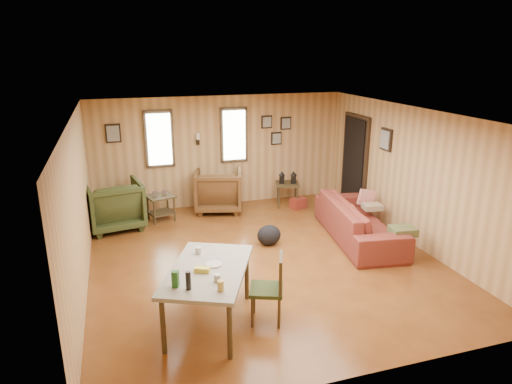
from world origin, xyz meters
The scene contains 11 objects.
room centered at (0.17, 0.27, 1.21)m, with size 5.54×6.04×2.44m.
sofa centered at (1.93, 0.30, 0.47)m, with size 2.43×0.71×0.95m, color maroon.
recliner_brown centered at (-0.15, 2.58, 0.50)m, with size 0.96×0.90×0.99m, color #523418.
recliner_green centered at (-2.30, 2.18, 0.51)m, with size 1.00×0.94×1.03m, color #2D3719.
end_table centered at (-1.41, 2.34, 0.36)m, with size 0.61×0.58×0.65m.
side_table centered at (1.36, 2.44, 0.54)m, with size 0.61×0.61×0.79m.
cooler centered at (1.52, 2.18, 0.12)m, with size 0.37×0.31×0.23m.
backpack centered at (0.28, 0.52, 0.19)m, with size 0.47×0.37×0.37m.
sofa_pillows centered at (2.30, 0.05, 0.50)m, with size 0.61×1.76×0.36m.
dining_table centered at (-1.23, -1.56, 0.70)m, with size 1.45×1.75×0.99m.
dining_chair centered at (-0.46, -1.73, 0.51)m, with size 0.53×0.53×0.91m.
Camera 1 is at (-2.17, -6.54, 3.34)m, focal length 32.00 mm.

